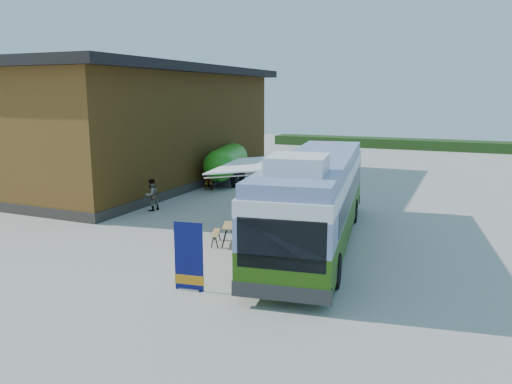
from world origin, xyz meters
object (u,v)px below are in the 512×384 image
at_px(banner, 189,263).
at_px(picnic_table, 230,230).
at_px(person_b, 152,195).
at_px(person_a, 209,175).
at_px(slurry_tanker, 227,162).
at_px(bus, 315,197).

height_order(banner, picnic_table, banner).
height_order(banner, person_b, banner).
bearing_deg(person_a, banner, -83.23).
relative_size(person_b, slurry_tanker, 0.25).
distance_m(person_b, slurry_tanker, 8.42).
bearing_deg(picnic_table, slurry_tanker, 95.17).
bearing_deg(slurry_tanker, person_a, -104.18).
relative_size(bus, banner, 6.27).
height_order(bus, slurry_tanker, bus).
height_order(banner, slurry_tanker, slurry_tanker).
xyz_separation_m(bus, picnic_table, (-3.04, -1.29, -1.32)).
xyz_separation_m(picnic_table, person_b, (-6.12, 3.55, 0.22)).
xyz_separation_m(banner, person_a, (-7.08, 14.15, 0.05)).
height_order(banner, person_a, banner).
distance_m(bus, person_a, 12.33).
relative_size(person_a, slurry_tanker, 0.28).
xyz_separation_m(person_a, person_b, (0.00, -5.93, -0.11)).
bearing_deg(person_b, person_a, -166.12).
xyz_separation_m(picnic_table, person_a, (-6.12, 9.48, 0.33)).
height_order(bus, person_a, bus).
distance_m(person_a, slurry_tanker, 2.52).
height_order(picnic_table, slurry_tanker, slurry_tanker).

